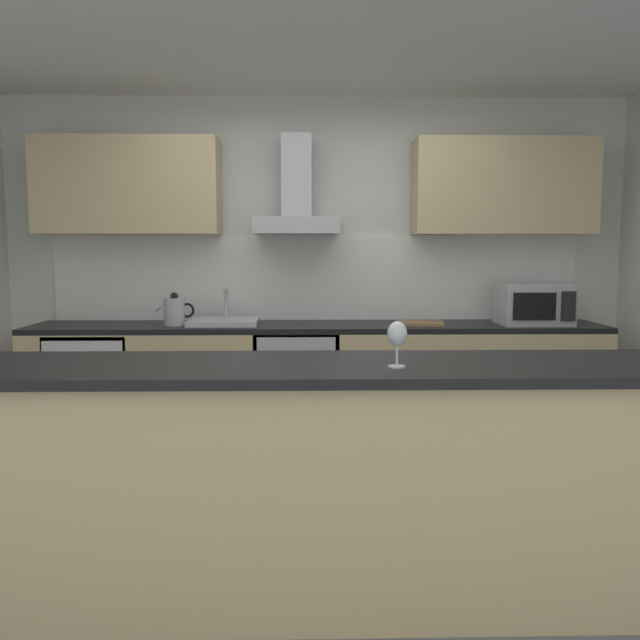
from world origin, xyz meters
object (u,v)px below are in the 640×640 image
(oven, at_px, (297,384))
(wine_glass, at_px, (397,335))
(chopping_board, at_px, (420,323))
(microwave, at_px, (534,304))
(range_hood, at_px, (297,203))
(refrigerator, at_px, (97,389))
(sink, at_px, (224,321))
(kettle, at_px, (175,311))

(oven, relative_size, wine_glass, 4.50)
(wine_glass, height_order, chopping_board, wine_glass)
(microwave, xyz_separation_m, range_hood, (-1.73, 0.16, 0.74))
(chopping_board, bearing_deg, oven, 178.49)
(oven, height_order, range_hood, range_hood)
(oven, distance_m, refrigerator, 1.47)
(oven, distance_m, microwave, 1.83)
(refrigerator, distance_m, sink, 1.06)
(microwave, relative_size, sink, 1.00)
(sink, xyz_separation_m, range_hood, (0.53, 0.12, 0.86))
(oven, bearing_deg, kettle, -177.81)
(wine_glass, distance_m, chopping_board, 2.28)
(kettle, height_order, wine_glass, wine_glass)
(microwave, xyz_separation_m, sink, (-2.26, 0.04, -0.12))
(oven, bearing_deg, wine_glass, -79.49)
(refrigerator, height_order, kettle, kettle)
(microwave, relative_size, range_hood, 0.69)
(range_hood, distance_m, chopping_board, 1.26)
(oven, distance_m, wine_glass, 2.37)
(chopping_board, bearing_deg, range_hood, 170.31)
(refrigerator, bearing_deg, range_hood, 5.16)
(refrigerator, relative_size, wine_glass, 4.78)
(range_hood, distance_m, wine_glass, 2.50)
(sink, bearing_deg, wine_glass, -67.21)
(chopping_board, bearing_deg, refrigerator, 179.49)
(refrigerator, bearing_deg, chopping_board, -0.51)
(chopping_board, bearing_deg, wine_glass, -102.26)
(refrigerator, bearing_deg, kettle, -3.03)
(range_hood, bearing_deg, microwave, -5.20)
(sink, height_order, kettle, sink)
(refrigerator, xyz_separation_m, microwave, (3.19, -0.03, 0.62))
(microwave, height_order, range_hood, range_hood)
(microwave, relative_size, chopping_board, 1.47)
(sink, relative_size, kettle, 1.73)
(kettle, xyz_separation_m, range_hood, (0.88, 0.16, 0.78))
(wine_glass, bearing_deg, microwave, 59.31)
(refrigerator, distance_m, chopping_board, 2.41)
(kettle, height_order, chopping_board, kettle)
(refrigerator, bearing_deg, microwave, -0.45)
(range_hood, height_order, wine_glass, range_hood)
(wine_glass, bearing_deg, chopping_board, 77.74)
(range_hood, bearing_deg, oven, -90.00)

